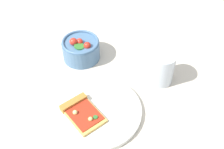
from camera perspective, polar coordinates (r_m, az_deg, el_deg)
ground_plane at (r=0.84m, az=-2.28°, el=-7.01°), size 2.40×2.40×0.00m
plate at (r=0.83m, az=-3.16°, el=-6.96°), size 0.25×0.25×0.01m
pizza_slice_main at (r=0.81m, az=-5.94°, el=-7.27°), size 0.13×0.10×0.02m
salad_bowl at (r=0.96m, az=-6.01°, el=4.94°), size 0.12×0.12×0.09m
soda_glass at (r=0.89m, az=9.44°, el=1.18°), size 0.08×0.08×0.10m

